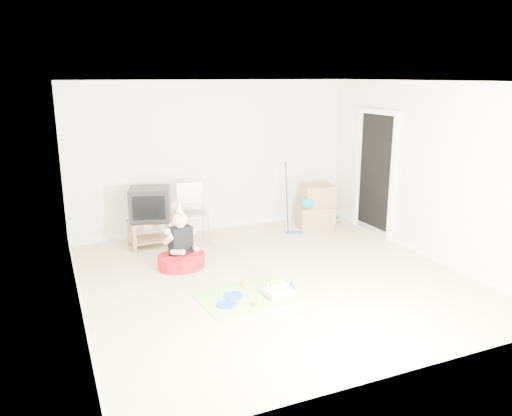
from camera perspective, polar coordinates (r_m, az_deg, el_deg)
name	(u,v)px	position (r m, az deg, el deg)	size (l,w,h in m)	color
ground	(274,278)	(6.86, 2.10, -8.00)	(5.00, 5.00, 0.00)	beige
doorway_recess	(376,175)	(8.80, 13.55, 3.72)	(0.02, 0.90, 2.05)	black
tv_stand	(151,231)	(8.18, -11.86, -2.54)	(0.72, 0.47, 0.44)	#996A45
crt_tv	(150,204)	(8.07, -12.02, 0.45)	(0.62, 0.51, 0.53)	black
folding_chair	(193,214)	(8.13, -7.22, -0.72)	(0.49, 0.47, 1.02)	gray
cardboard_boxes	(316,208)	(9.02, 6.87, 0.05)	(0.70, 0.59, 0.78)	#967548
floor_mop	(294,219)	(8.65, 4.38, -1.29)	(0.32, 0.40, 1.22)	#234DB0
book_pile	(332,219)	(9.48, 8.66, -1.28)	(0.28, 0.32, 0.12)	#297D3B
seated_woman	(181,253)	(7.23, -8.55, -5.10)	(0.84, 0.84, 0.99)	#B11016
party_mat	(248,296)	(6.33, -0.92, -10.01)	(1.24, 0.90, 0.01)	#DD2E79
birthday_cake	(278,292)	(6.33, 2.57, -9.59)	(0.35, 0.28, 0.15)	white
blue_plate_near	(233,296)	(6.31, -2.60, -9.99)	(0.25, 0.25, 0.01)	blue
blue_plate_far	(227,304)	(6.10, -3.39, -10.95)	(0.24, 0.24, 0.01)	blue
orange_cup_near	(244,283)	(6.58, -1.36, -8.55)	(0.08, 0.08, 0.09)	orange
orange_cup_far	(256,303)	(6.05, 0.03, -10.83)	(0.06, 0.06, 0.07)	orange
blue_party_hat	(291,284)	(6.45, 4.05, -8.70)	(0.11, 0.11, 0.17)	#16409F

